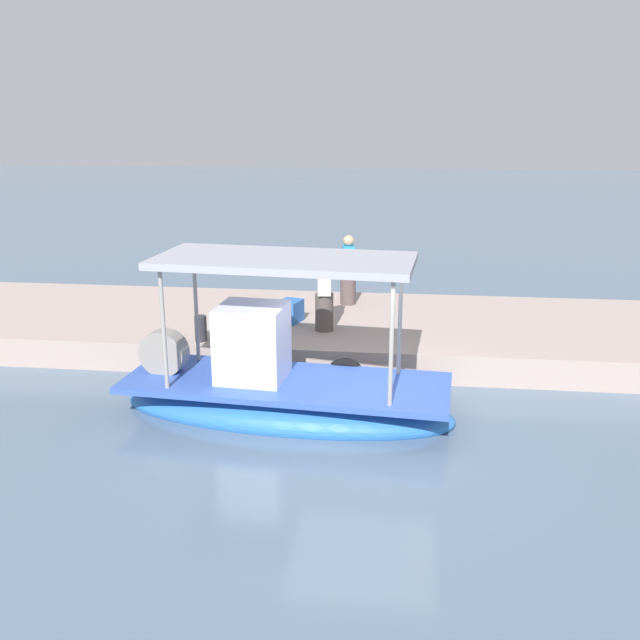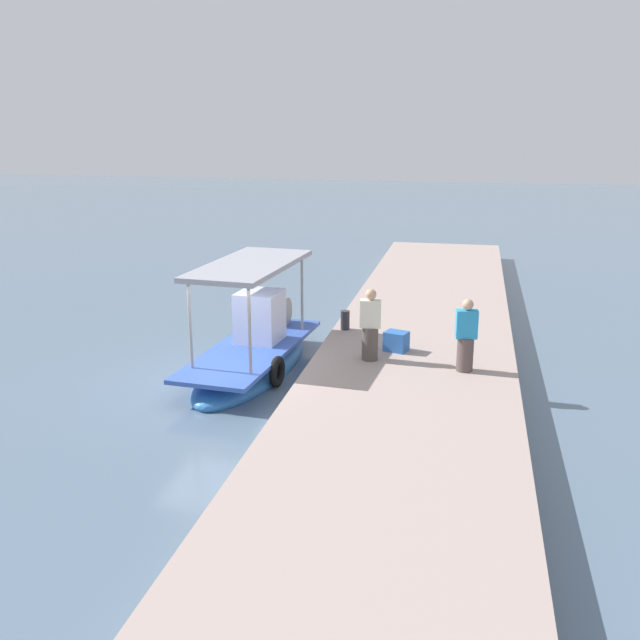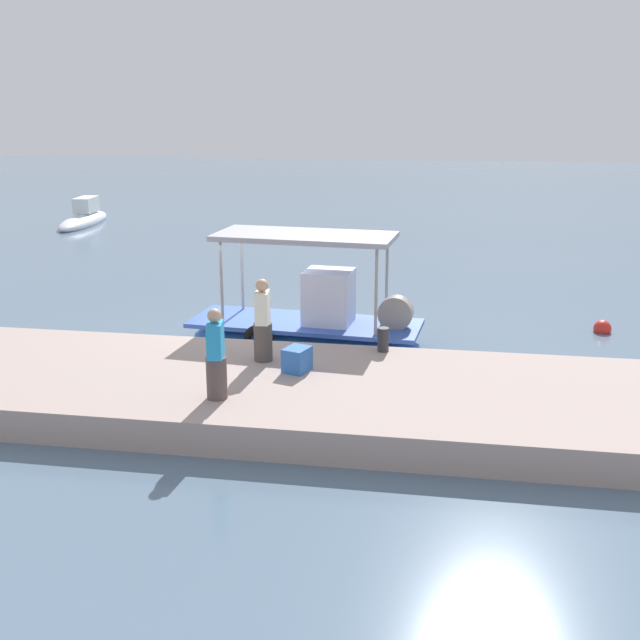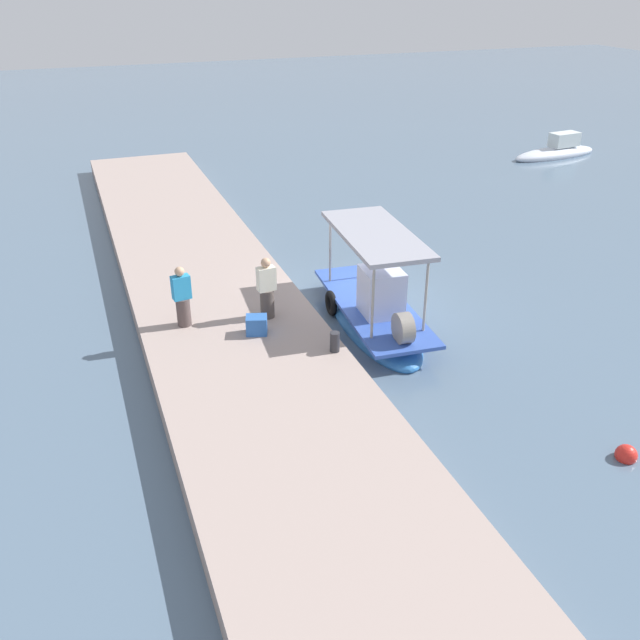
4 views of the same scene
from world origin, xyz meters
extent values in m
plane|color=slate|center=(0.00, 0.00, 0.00)|extent=(120.00, 120.00, 0.00)
cube|color=#A79289|center=(0.00, -4.39, 0.30)|extent=(36.00, 4.70, 0.60)
ellipsoid|color=#2A6AB6|center=(1.37, -0.41, 0.08)|extent=(5.84, 2.32, 0.86)
cube|color=#3556B1|center=(1.37, -0.41, 0.56)|extent=(5.62, 2.31, 0.10)
cube|color=silver|center=(1.94, -0.45, 1.20)|extent=(1.18, 1.11, 1.37)
cylinder|color=gray|center=(3.25, 0.16, 1.56)|extent=(0.07, 0.07, 2.09)
cylinder|color=gray|center=(3.13, -1.26, 1.56)|extent=(0.07, 0.07, 2.09)
cylinder|color=gray|center=(-0.40, 0.45, 1.56)|extent=(0.07, 0.07, 2.09)
cylinder|color=gray|center=(-0.51, -0.97, 1.56)|extent=(0.07, 0.07, 2.09)
cube|color=#9E9EAA|center=(1.37, -0.41, 2.66)|extent=(4.29, 2.15, 0.12)
torus|color=black|center=(0.43, -1.31, 0.36)|extent=(0.75, 0.24, 0.74)
cylinder|color=gray|center=(3.53, -0.58, 0.96)|extent=(0.83, 0.41, 0.80)
cylinder|color=#4F453F|center=(1.05, -3.38, 0.99)|extent=(0.42, 0.42, 0.79)
cube|color=silver|center=(1.05, -3.38, 1.71)|extent=(0.32, 0.51, 0.65)
sphere|color=tan|center=(1.05, -3.38, 2.17)|extent=(0.26, 0.26, 0.26)
cylinder|color=#544543|center=(0.74, -5.57, 0.98)|extent=(0.42, 0.42, 0.77)
cube|color=#2896D3|center=(0.74, -5.57, 1.68)|extent=(0.32, 0.50, 0.63)
sphere|color=tan|center=(0.74, -5.57, 2.12)|extent=(0.25, 0.25, 0.25)
cylinder|color=#2D2D33|center=(3.40, -2.38, 0.86)|extent=(0.24, 0.24, 0.51)
cube|color=#2D63B6|center=(1.86, -3.91, 0.84)|extent=(0.57, 0.63, 0.48)
sphere|color=red|center=(8.63, 1.98, 0.09)|extent=(0.45, 0.45, 0.45)
camera|label=1|loc=(-0.52, 10.44, 4.88)|focal=39.14mm
camera|label=2|loc=(-14.76, -5.59, 6.01)|focal=40.28mm
camera|label=3|loc=(4.72, -18.15, 5.73)|focal=44.06mm
camera|label=4|loc=(16.68, -7.74, 8.94)|focal=37.87mm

